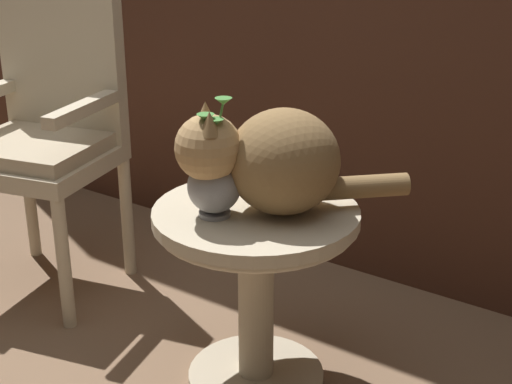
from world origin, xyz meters
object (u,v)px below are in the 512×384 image
object	(u,v)px
wicker_side_table	(256,262)
wicker_chair	(47,123)
cat	(273,160)
pewter_vase_with_ivy	(214,181)

from	to	relation	value
wicker_side_table	wicker_chair	xyz separation A→B (m)	(-0.95, 0.11, 0.21)
wicker_chair	cat	size ratio (longest dim) A/B	2.19
wicker_side_table	cat	xyz separation A→B (m)	(0.05, 0.01, 0.31)
wicker_side_table	cat	world-z (taller)	cat
wicker_chair	pewter_vase_with_ivy	bearing A→B (deg)	-12.88
cat	wicker_side_table	bearing A→B (deg)	-167.94
wicker_side_table	pewter_vase_with_ivy	distance (m)	0.28
cat	pewter_vase_with_ivy	distance (m)	0.16
wicker_chair	cat	xyz separation A→B (m)	(1.00, -0.10, 0.09)
wicker_chair	pewter_vase_with_ivy	distance (m)	0.91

